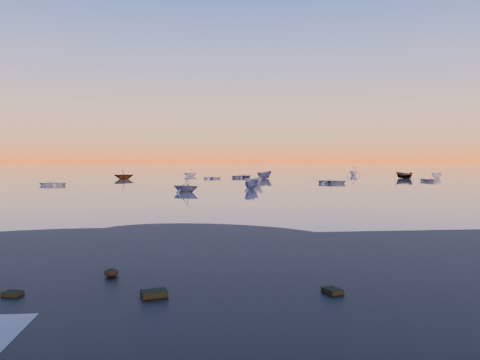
{
  "coord_description": "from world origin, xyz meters",
  "views": [
    {
      "loc": [
        -6.06,
        -26.48,
        3.84
      ],
      "look_at": [
        -0.26,
        28.0,
        1.36
      ],
      "focal_mm": 35.0,
      "sensor_mm": 36.0,
      "label": 1
    }
  ],
  "objects": [
    {
      "name": "boat_near_center",
      "position": [
        3.17,
        41.17,
        0.0
      ],
      "size": [
        3.21,
        3.63,
        1.19
      ],
      "primitive_type": "imported",
      "rotation": [
        0.0,
        0.0,
        2.21
      ],
      "color": "gray",
      "rests_on": "ground"
    },
    {
      "name": "moored_fleet",
      "position": [
        0.0,
        53.0,
        0.0
      ],
      "size": [
        124.0,
        58.0,
        1.2
      ],
      "primitive_type": null,
      "color": "silver",
      "rests_on": "ground"
    },
    {
      "name": "ground",
      "position": [
        0.0,
        100.0,
        0.0
      ],
      "size": [
        600.0,
        600.0,
        0.0
      ],
      "primitive_type": "plane",
      "color": "slate",
      "rests_on": "ground"
    },
    {
      "name": "mud_lobes",
      "position": [
        0.0,
        -1.0,
        0.01
      ],
      "size": [
        140.0,
        6.0,
        0.07
      ],
      "primitive_type": null,
      "color": "black",
      "rests_on": "ground"
    }
  ]
}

